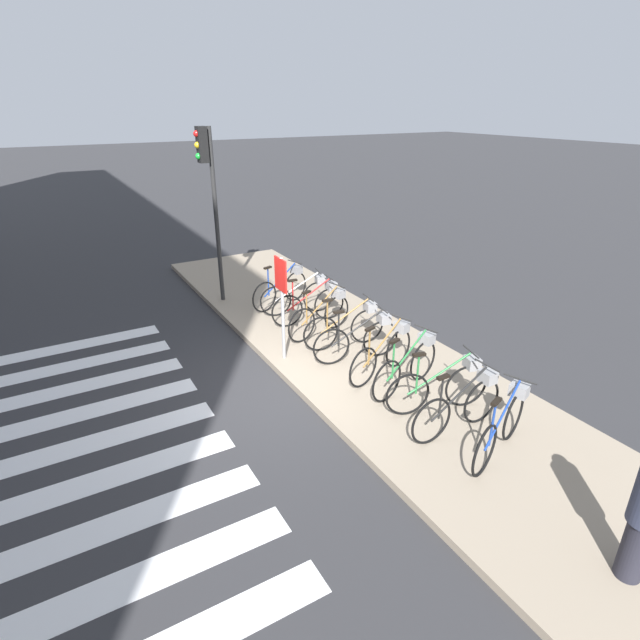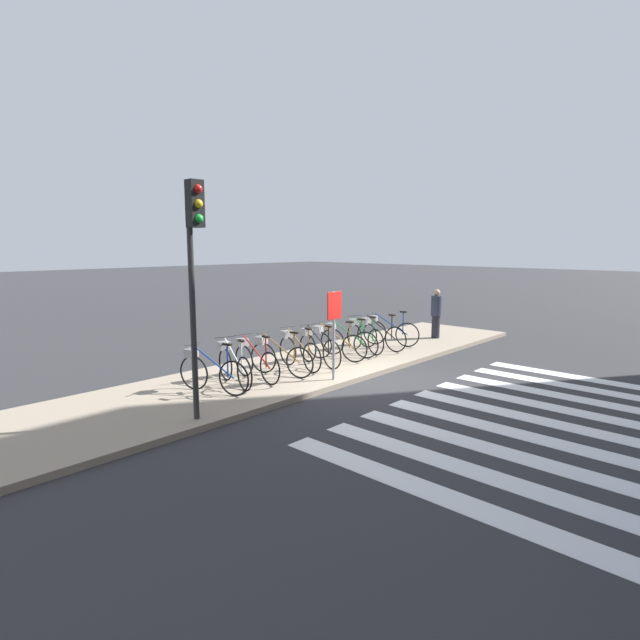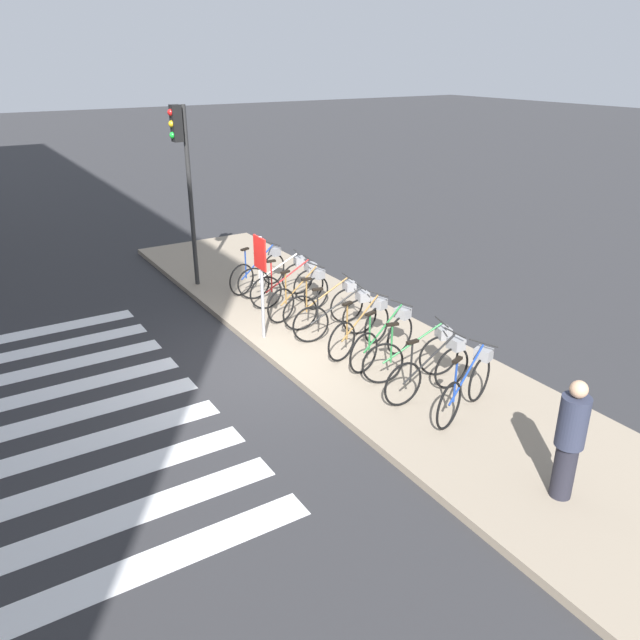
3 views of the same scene
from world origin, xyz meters
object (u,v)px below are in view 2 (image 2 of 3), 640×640
(parked_bicycle_0, at_px, (210,370))
(parked_bicycle_9, at_px, (378,333))
(parked_bicycle_4, at_px, (297,350))
(parked_bicycle_10, at_px, (388,330))
(parked_bicycle_6, at_px, (334,343))
(parked_bicycle_5, at_px, (317,347))
(parked_bicycle_7, at_px, (346,339))
(pedestrian, at_px, (436,313))
(parked_bicycle_3, at_px, (278,356))
(parked_bicycle_1, at_px, (233,364))
(sign_post, at_px, (334,320))
(parked_bicycle_2, at_px, (254,360))
(parked_bicycle_8, at_px, (363,335))
(traffic_light, at_px, (194,252))

(parked_bicycle_0, xyz_separation_m, parked_bicycle_9, (5.79, 0.05, 0.00))
(parked_bicycle_0, bearing_deg, parked_bicycle_4, 3.14)
(parked_bicycle_4, xyz_separation_m, parked_bicycle_10, (3.81, 0.03, 0.00))
(parked_bicycle_6, relative_size, parked_bicycle_9, 0.97)
(parked_bicycle_0, distance_m, parked_bicycle_5, 3.21)
(parked_bicycle_7, xyz_separation_m, pedestrian, (4.02, -0.40, 0.36))
(parked_bicycle_3, bearing_deg, parked_bicycle_1, 174.25)
(parked_bicycle_0, bearing_deg, parked_bicycle_9, 0.51)
(parked_bicycle_1, distance_m, parked_bicycle_3, 1.19)
(parked_bicycle_3, relative_size, parked_bicycle_7, 1.00)
(parked_bicycle_7, distance_m, parked_bicycle_10, 1.97)
(parked_bicycle_5, distance_m, sign_post, 1.70)
(parked_bicycle_5, xyz_separation_m, parked_bicycle_9, (2.58, 0.02, 0.00))
(parked_bicycle_2, distance_m, parked_bicycle_6, 2.64)
(parked_bicycle_9, height_order, parked_bicycle_10, same)
(parked_bicycle_9, relative_size, pedestrian, 1.09)
(parked_bicycle_3, bearing_deg, parked_bicycle_0, -179.89)
(parked_bicycle_9, bearing_deg, parked_bicycle_1, 179.20)
(parked_bicycle_5, bearing_deg, parked_bicycle_7, 5.58)
(parked_bicycle_3, bearing_deg, parked_bicycle_9, 0.70)
(parked_bicycle_6, xyz_separation_m, parked_bicycle_7, (0.58, 0.07, 0.00))
(parked_bicycle_5, distance_m, parked_bicycle_10, 3.22)
(parked_bicycle_3, xyz_separation_m, parked_bicycle_5, (1.35, 0.03, 0.00))
(parked_bicycle_5, xyz_separation_m, parked_bicycle_10, (3.22, 0.14, 0.00))
(parked_bicycle_1, relative_size, sign_post, 0.85)
(parked_bicycle_6, distance_m, parked_bicycle_8, 1.36)
(parked_bicycle_1, bearing_deg, parked_bicycle_6, -0.68)
(parked_bicycle_3, relative_size, parked_bicycle_10, 1.03)
(parked_bicycle_6, height_order, parked_bicycle_8, same)
(parked_bicycle_1, height_order, parked_bicycle_5, same)
(parked_bicycle_1, distance_m, parked_bicycle_5, 2.54)
(parked_bicycle_5, bearing_deg, pedestrian, -3.00)
(parked_bicycle_0, xyz_separation_m, parked_bicycle_5, (3.21, 0.03, 0.00))
(parked_bicycle_0, xyz_separation_m, parked_bicycle_10, (6.43, 0.17, 0.00))
(parked_bicycle_0, distance_m, parked_bicycle_3, 1.86)
(parked_bicycle_1, xyz_separation_m, parked_bicycle_9, (5.11, -0.07, 0.00))
(parked_bicycle_6, relative_size, sign_post, 0.85)
(parked_bicycle_0, xyz_separation_m, sign_post, (2.44, -1.20, 0.89))
(parked_bicycle_9, xyz_separation_m, traffic_light, (-6.85, -1.29, 2.39))
(parked_bicycle_3, relative_size, parked_bicycle_6, 1.01)
(sign_post, bearing_deg, pedestrian, 8.99)
(parked_bicycle_1, xyz_separation_m, pedestrian, (7.80, -0.37, 0.36))
(pedestrian, bearing_deg, parked_bicycle_9, 173.76)
(parked_bicycle_3, height_order, traffic_light, traffic_light)
(parked_bicycle_9, xyz_separation_m, parked_bicycle_10, (0.64, 0.12, 0.00))
(parked_bicycle_1, bearing_deg, sign_post, -36.69)
(parked_bicycle_3, relative_size, sign_post, 0.85)
(parked_bicycle_1, bearing_deg, pedestrian, -2.68)
(parked_bicycle_2, distance_m, sign_post, 1.98)
(parked_bicycle_7, xyz_separation_m, sign_post, (-2.02, -1.35, 0.89))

